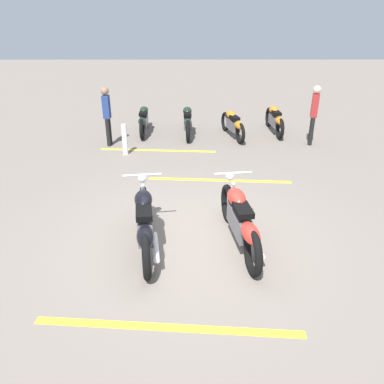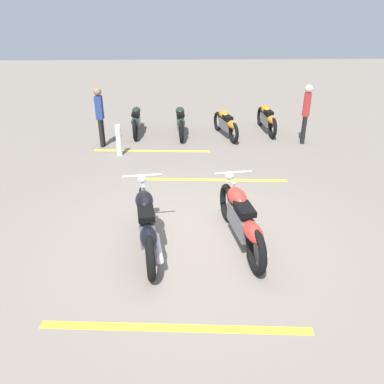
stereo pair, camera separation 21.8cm
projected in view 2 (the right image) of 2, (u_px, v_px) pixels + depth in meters
name	position (u px, v px, depth m)	size (l,w,h in m)	color
ground_plane	(193.00, 238.00, 6.10)	(60.00, 60.00, 0.00)	slate
motorcycle_bright_foreground	(242.00, 219.00, 5.74)	(2.22, 0.67, 1.04)	black
motorcycle_dark_foreground	(146.00, 223.00, 5.62)	(2.22, 0.67, 1.04)	black
motorcycle_row_far_left	(267.00, 119.00, 11.64)	(2.13, 0.29, 0.80)	black
motorcycle_row_left	(226.00, 124.00, 11.17)	(1.99, 0.57, 0.76)	black
motorcycle_row_center	(180.00, 121.00, 11.31)	(2.19, 0.29, 0.82)	black
motorcycle_row_right	(136.00, 121.00, 11.46)	(2.11, 0.29, 0.79)	black
bystander_near_row	(306.00, 111.00, 10.42)	(0.27, 0.24, 1.66)	black
bystander_secondary	(100.00, 114.00, 10.15)	(0.28, 0.21, 1.64)	black
bollard_post	(119.00, 140.00, 9.66)	(0.14, 0.14, 0.82)	white
parking_stripe_near	(176.00, 328.00, 4.32)	(3.20, 0.12, 0.01)	yellow
parking_stripe_mid	(216.00, 180.00, 8.31)	(3.20, 0.12, 0.01)	yellow
parking_stripe_far	(152.00, 151.00, 10.14)	(3.20, 0.12, 0.01)	yellow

